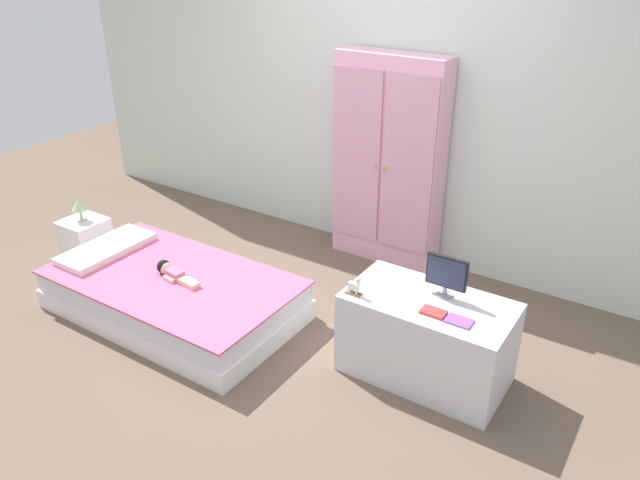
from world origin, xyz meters
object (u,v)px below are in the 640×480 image
(nightstand, at_px, (86,241))
(table_lamp, at_px, (79,205))
(bed, at_px, (174,294))
(rocking_horse_toy, at_px, (355,286))
(doll, at_px, (171,271))
(book_red, at_px, (433,312))
(book_purple, at_px, (459,321))
(tv_monitor, at_px, (447,274))
(wardrobe, at_px, (388,162))
(tv_stand, at_px, (426,338))

(nightstand, xyz_separation_m, table_lamp, (0.00, 0.00, 0.31))
(bed, bearing_deg, rocking_horse_toy, 6.31)
(doll, relative_size, table_lamp, 2.10)
(bed, xyz_separation_m, nightstand, (-1.13, 0.15, 0.04))
(doll, relative_size, book_red, 2.85)
(book_red, height_order, book_purple, book_red)
(tv_monitor, relative_size, book_red, 1.83)
(nightstand, distance_m, wardrobe, 2.49)
(nightstand, bearing_deg, table_lamp, 0.00)
(bed, distance_m, tv_monitor, 1.93)
(book_red, distance_m, book_purple, 0.15)
(bed, relative_size, tv_monitor, 6.90)
(wardrobe, bearing_deg, nightstand, -144.69)
(tv_monitor, xyz_separation_m, book_red, (0.02, -0.21, -0.14))
(tv_monitor, xyz_separation_m, book_purple, (0.17, -0.21, -0.14))
(tv_stand, bearing_deg, tv_monitor, 61.18)
(bed, xyz_separation_m, tv_monitor, (1.81, 0.42, 0.53))
(rocking_horse_toy, relative_size, book_red, 0.87)
(tv_stand, height_order, tv_monitor, tv_monitor)
(wardrobe, bearing_deg, doll, -118.73)
(wardrobe, height_order, tv_monitor, wardrobe)
(nightstand, bearing_deg, rocking_horse_toy, 0.07)
(nightstand, distance_m, tv_stand, 2.89)
(bed, distance_m, rocking_horse_toy, 1.44)
(tv_stand, distance_m, tv_monitor, 0.42)
(nightstand, height_order, tv_monitor, tv_monitor)
(doll, height_order, book_red, book_red)
(tv_stand, bearing_deg, table_lamp, -176.34)
(bed, xyz_separation_m, rocking_horse_toy, (1.37, 0.15, 0.44))
(table_lamp, relative_size, wardrobe, 0.11)
(wardrobe, relative_size, book_red, 11.96)
(wardrobe, bearing_deg, tv_stand, -52.85)
(tv_stand, bearing_deg, rocking_horse_toy, -155.14)
(book_purple, bearing_deg, table_lamp, -178.77)
(doll, height_order, rocking_horse_toy, rocking_horse_toy)
(book_red, bearing_deg, book_purple, 0.00)
(table_lamp, height_order, rocking_horse_toy, rocking_horse_toy)
(table_lamp, xyz_separation_m, wardrobe, (1.97, 1.39, 0.33))
(tv_stand, xyz_separation_m, tv_monitor, (0.05, 0.09, 0.41))
(nightstand, xyz_separation_m, book_red, (2.96, 0.07, 0.35))
(nightstand, xyz_separation_m, tv_stand, (2.88, 0.18, 0.08))
(doll, relative_size, tv_monitor, 1.56)
(tv_monitor, xyz_separation_m, rocking_horse_toy, (-0.44, -0.27, -0.09))
(tv_monitor, bearing_deg, rocking_horse_toy, -148.45)
(doll, distance_m, table_lamp, 1.15)
(wardrobe, height_order, book_purple, wardrobe)
(book_purple, bearing_deg, wardrobe, 130.61)
(book_red, bearing_deg, table_lamp, -178.71)
(wardrobe, bearing_deg, bed, -118.64)
(doll, xyz_separation_m, wardrobe, (0.85, 1.54, 0.50))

